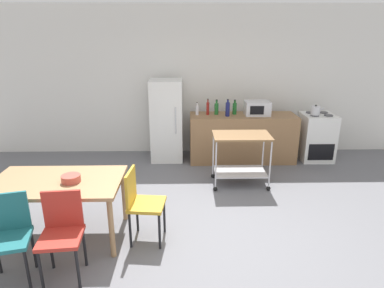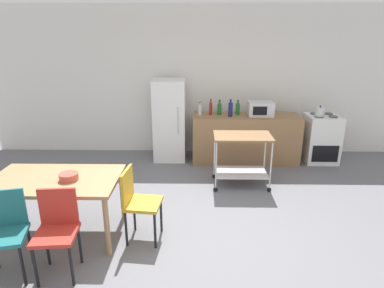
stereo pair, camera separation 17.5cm
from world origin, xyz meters
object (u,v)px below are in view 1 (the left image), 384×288
stove_oven (316,137)px  fruit_bowl (71,179)px  chair_mustard (141,201)px  refrigerator (167,121)px  kettle (316,110)px  chair_red (62,230)px  bottle_sparkling_water (208,108)px  chair_teal (8,233)px  bottle_olive_oil (197,110)px  microwave (257,108)px  bottle_sesame_oil (235,108)px  bottle_soda (228,109)px  dining_table (57,187)px  kitchen_cart (241,151)px  bottle_hot_sauce (216,108)px

stove_oven → fruit_bowl: (-3.85, -2.60, 0.34)m
chair_mustard → refrigerator: size_ratio=0.57×
kettle → stove_oven: bearing=39.7°
chair_red → stove_oven: bearing=35.1°
bottle_sparkling_water → chair_teal: bearing=-123.2°
refrigerator → bottle_olive_oil: refrigerator is taller
fruit_bowl → kettle: 4.50m
microwave → bottle_olive_oil: bearing=178.2°
chair_red → refrigerator: (0.87, 3.31, 0.26)m
stove_oven → bottle_sesame_oil: 1.70m
bottle_soda → bottle_sesame_oil: size_ratio=1.14×
bottle_olive_oil → fruit_bowl: bottle_olive_oil is taller
dining_table → chair_teal: chair_teal is taller
microwave → bottle_sparkling_water: bearing=177.1°
kitchen_cart → kettle: 1.90m
bottle_soda → bottle_sparkling_water: bearing=160.5°
bottle_olive_oil → microwave: 1.13m
dining_table → bottle_hot_sauce: 3.36m
bottle_sparkling_water → bottle_sesame_oil: bearing=2.6°
refrigerator → bottle_soda: 1.18m
chair_teal → bottle_hot_sauce: bearing=40.8°
bottle_soda → chair_mustard: bearing=-117.1°
fruit_bowl → dining_table: bearing=168.3°
kitchen_cart → refrigerator: bearing=136.0°
bottle_hot_sauce → chair_mustard: bearing=-112.4°
chair_mustard → bottle_hot_sauce: bottle_hot_sauce is taller
dining_table → chair_red: chair_red is taller
bottle_sesame_oil → bottle_olive_oil: bearing=-177.3°
bottle_hot_sauce → bottle_sesame_oil: bearing=0.0°
bottle_sesame_oil → chair_red: bearing=-123.4°
dining_table → stove_oven: bearing=32.4°
chair_teal → bottle_sparkling_water: (2.16, 3.29, 0.51)m
chair_red → refrigerator: size_ratio=0.57×
refrigerator → bottle_hot_sauce: size_ratio=5.50×
dining_table → bottle_hot_sauce: bottle_hot_sauce is taller
chair_red → microwave: bearing=45.7°
chair_teal → bottle_olive_oil: bottle_olive_oil is taller
refrigerator → chair_mustard: bearing=-93.4°
bottle_hot_sauce → bottle_soda: bearing=-37.8°
dining_table → kitchen_cart: kitchen_cart is taller
chair_red → kitchen_cart: 2.98m
bottle_olive_oil → kettle: 2.20m
dining_table → bottle_sparkling_water: bottle_sparkling_water is taller
bottle_olive_oil → microwave: size_ratio=0.53×
bottle_sesame_oil → chair_teal: bearing=-128.8°
bottle_sesame_oil → fruit_bowl: size_ratio=1.30×
bottle_soda → chair_red: bearing=-122.8°
stove_oven → microwave: 1.33m
bottle_olive_oil → kettle: bearing=-3.0°
microwave → kettle: size_ratio=1.92×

